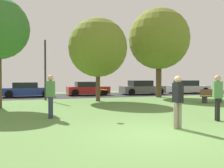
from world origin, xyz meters
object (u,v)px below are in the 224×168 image
at_px(birch_tree_lone, 98,48).
at_px(parked_car_silver, 187,87).
at_px(frisbee_disc, 104,90).
at_px(parked_car_blue, 27,90).
at_px(person_bystander, 178,99).
at_px(parked_car_grey, 142,88).
at_px(parked_car_red, 88,89).
at_px(maple_tree_near, 159,39).
at_px(street_lamp_post, 45,70).
at_px(person_thrower, 51,94).
at_px(park_bench, 211,96).
at_px(person_catcher, 218,95).

relative_size(birch_tree_lone, parked_car_silver, 1.30).
relative_size(frisbee_disc, parked_car_blue, 0.09).
distance_m(person_bystander, parked_car_grey, 16.31).
distance_m(parked_car_red, parked_car_grey, 5.53).
bearing_deg(person_bystander, maple_tree_near, -31.24).
bearing_deg(parked_car_silver, birch_tree_lone, -155.35).
height_order(frisbee_disc, parked_car_grey, parked_car_grey).
relative_size(frisbee_disc, street_lamp_post, 0.08).
bearing_deg(person_thrower, person_bystander, -17.93).
distance_m(frisbee_disc, park_bench, 9.43).
xyz_separation_m(frisbee_disc, park_bench, (8.64, 3.69, -0.73)).
xyz_separation_m(person_bystander, park_bench, (6.87, 6.19, -0.50)).
height_order(person_catcher, parked_car_red, person_catcher).
distance_m(person_catcher, parked_car_red, 15.25).
distance_m(frisbee_disc, parked_car_silver, 18.37).
relative_size(parked_car_grey, park_bench, 2.79).
distance_m(frisbee_disc, parked_car_red, 13.57).
distance_m(person_thrower, person_catcher, 6.65).
height_order(parked_car_blue, parked_car_red, parked_car_red).
height_order(birch_tree_lone, park_bench, birch_tree_lone).
xyz_separation_m(birch_tree_lone, parked_car_red, (0.62, 6.07, -3.24)).
bearing_deg(parked_car_grey, birch_tree_lone, -138.76).
distance_m(person_bystander, frisbee_disc, 3.08).
relative_size(birch_tree_lone, person_thrower, 3.35).
distance_m(maple_tree_near, parked_car_blue, 12.33).
bearing_deg(maple_tree_near, birch_tree_lone, -164.84).
bearing_deg(birch_tree_lone, parked_car_red, 84.18).
relative_size(parked_car_red, parked_car_silver, 0.87).
relative_size(parked_car_red, park_bench, 2.50).
xyz_separation_m(person_catcher, street_lamp_post, (-5.85, 10.97, 1.26)).
bearing_deg(parked_car_red, park_bench, -57.05).
bearing_deg(parked_car_red, frisbee_disc, -100.10).
relative_size(birch_tree_lone, street_lamp_post, 1.33).
distance_m(parked_car_grey, park_bench, 8.97).
bearing_deg(parked_car_blue, street_lamp_post, -70.89).
bearing_deg(street_lamp_post, frisbee_disc, -78.95).
bearing_deg(frisbee_disc, parked_car_red, 79.90).
relative_size(parked_car_grey, parked_car_silver, 0.97).
bearing_deg(parked_car_blue, person_thrower, -84.82).
bearing_deg(person_bystander, parked_car_blue, 13.51).
bearing_deg(street_lamp_post, parked_car_blue, 109.11).
bearing_deg(street_lamp_post, person_bystander, -73.02).
xyz_separation_m(maple_tree_near, park_bench, (1.01, -5.18, -4.55)).
bearing_deg(person_thrower, parked_car_silver, 61.19).
bearing_deg(person_thrower, parked_car_grey, 73.81).
bearing_deg(frisbee_disc, parked_car_blue, 103.49).
xyz_separation_m(parked_car_grey, street_lamp_post, (-9.65, -3.46, 1.61)).
relative_size(person_bystander, parked_car_blue, 0.41).
bearing_deg(street_lamp_post, parked_car_red, 45.07).
bearing_deg(frisbee_disc, street_lamp_post, 101.05).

